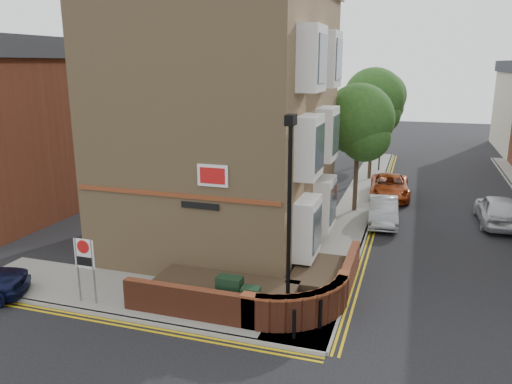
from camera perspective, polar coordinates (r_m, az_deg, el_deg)
The scene contains 23 objects.
ground at distance 15.20m, azimuth -3.70°, elevation -16.28°, with size 120.00×120.00×0.00m, color black.
pavement_corner at distance 17.75m, azimuth -12.64°, elevation -11.61°, with size 13.00×3.00×0.12m, color gray.
pavement_main at distance 29.28m, azimuth 11.64°, elevation -1.06°, with size 2.00×32.00×0.12m, color gray.
kerb_side at distance 16.63m, azimuth -15.32°, elevation -13.67°, with size 13.00×0.15×0.12m, color gray.
kerb_main_near at distance 29.20m, azimuth 13.58°, elevation -1.22°, with size 0.15×32.00×0.12m, color gray.
yellow_lines_side at distance 16.48m, azimuth -15.79°, elevation -14.20°, with size 13.00×0.28×0.01m, color gold.
yellow_lines_main at distance 29.20m, azimuth 14.07°, elevation -1.36°, with size 0.28×32.00×0.01m, color gold.
corner_building at distance 21.60m, azimuth -3.17°, elevation 10.39°, with size 8.95×10.40×13.60m.
garden_wall at distance 17.25m, azimuth -0.57°, elevation -12.26°, with size 6.80×6.00×1.20m, color brown, non-canonical shape.
lamppost at distance 14.40m, azimuth 3.80°, elevation -3.43°, with size 0.25×0.50×6.30m.
utility_cabinet_large at distance 16.01m, azimuth -3.01°, elevation -11.64°, with size 0.80×0.45×1.20m, color black.
utility_cabinet_small at distance 15.54m, azimuth -0.59°, elevation -12.69°, with size 0.55×0.40×1.10m, color black.
bollard_near at distance 14.71m, azimuth 4.37°, elevation -14.84°, with size 0.11×0.11×0.90m, color black.
bollard_far at distance 15.30m, azimuth 7.36°, elevation -13.70°, with size 0.11×0.11×0.90m, color black.
zone_sign at distance 17.16m, azimuth -19.00°, elevation -7.24°, with size 0.72×0.07×2.20m.
side_building at distance 28.48m, azimuth -26.75°, elevation 6.48°, with size 6.40×10.40×9.00m.
tree_near at distance 26.48m, azimuth 11.65°, elevation 7.56°, with size 3.64×3.65×6.70m.
tree_mid at distance 34.36m, azimuth 13.27°, elevation 9.84°, with size 4.03×4.03×7.42m.
tree_far at distance 42.34m, azimuth 14.23°, elevation 10.21°, with size 3.81×3.81×7.00m.
traffic_light_assembly at distance 37.51m, azimuth 14.08°, elevation 6.44°, with size 0.20×0.16×4.20m.
silver_car_near at distance 25.57m, azimuth 14.33°, elevation -2.12°, with size 1.38×3.95×1.30m, color #999DA0.
red_car_main at distance 30.62m, azimuth 15.03°, elevation 0.60°, with size 2.22×4.82×1.34m, color #9B3710.
silver_car_far at distance 27.33m, azimuth 25.93°, elevation -1.85°, with size 1.80×4.48×1.52m, color silver.
Camera 1 is at (4.92, -12.09, 7.77)m, focal length 35.00 mm.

